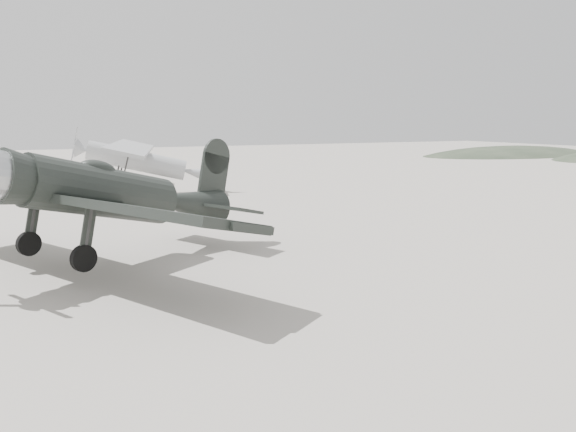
# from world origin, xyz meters

# --- Properties ---
(ground) EXTENTS (160.00, 160.00, 0.00)m
(ground) POSITION_xyz_m (0.00, 0.00, 0.00)
(ground) COLOR #A79E94
(ground) RESTS_ON ground
(hill_northeast) EXTENTS (32.00, 16.00, 5.20)m
(hill_northeast) POSITION_xyz_m (50.00, 40.00, 0.00)
(hill_northeast) COLOR #2E3A2A
(hill_northeast) RESTS_ON ground
(lowwing_monoplane) EXTENTS (9.91, 12.42, 4.16)m
(lowwing_monoplane) POSITION_xyz_m (-4.41, 5.13, 2.20)
(lowwing_monoplane) COLOR black
(lowwing_monoplane) RESTS_ON ground
(highwing_monoplane) EXTENTS (8.86, 12.37, 3.50)m
(highwing_monoplane) POSITION_xyz_m (-0.11, 22.04, 2.19)
(highwing_monoplane) COLOR #9B9EA0
(highwing_monoplane) RESTS_ON ground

